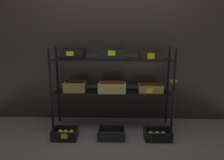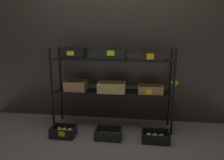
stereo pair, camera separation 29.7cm
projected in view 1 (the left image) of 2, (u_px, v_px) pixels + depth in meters
The scene contains 6 objects.
ground_plane at pixel (112, 126), 3.13m from camera, with size 10.00×10.00×0.00m, color #605B56.
storefront_wall at pixel (113, 44), 3.23m from camera, with size 4.05×0.12×2.35m, color #2D2823.
display_rack at pixel (111, 75), 2.95m from camera, with size 1.77×0.37×1.15m.
crate_ground_pear at pixel (65, 134), 2.75m from camera, with size 0.32×0.23×0.13m.
crate_ground_plum at pixel (112, 135), 2.77m from camera, with size 0.35×0.24×0.13m.
crate_ground_apple_green at pixel (158, 135), 2.75m from camera, with size 0.35×0.23×0.13m.
Camera 1 is at (0.08, -2.91, 1.34)m, focal length 34.01 mm.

